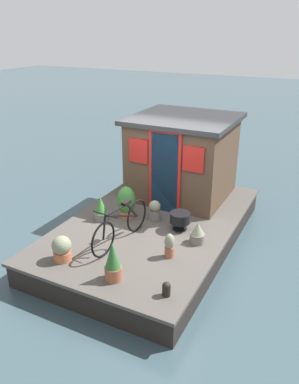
# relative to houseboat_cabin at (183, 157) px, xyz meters

# --- Properties ---
(ground_plane) EXTENTS (60.00, 60.00, 0.00)m
(ground_plane) POSITION_rel_houseboat_cabin_xyz_m (-1.46, 0.00, -1.44)
(ground_plane) COLOR #384C54
(houseboat_deck) EXTENTS (5.14, 3.15, 0.50)m
(houseboat_deck) POSITION_rel_houseboat_cabin_xyz_m (-1.46, 0.00, -1.19)
(houseboat_deck) COLOR #4C4742
(houseboat_deck) RESTS_ON ground_plane
(houseboat_cabin) EXTENTS (2.12, 2.24, 1.85)m
(houseboat_cabin) POSITION_rel_houseboat_cabin_xyz_m (0.00, 0.00, 0.00)
(houseboat_cabin) COLOR #4C3828
(houseboat_cabin) RESTS_ON houseboat_deck
(bicycle) EXTENTS (1.69, 0.50, 0.77)m
(bicycle) POSITION_rel_houseboat_cabin_xyz_m (-2.52, 0.14, -0.57)
(bicycle) COLOR black
(bicycle) RESTS_ON houseboat_deck
(potted_plant_basil) EXTENTS (0.27, 0.27, 0.66)m
(potted_plant_basil) POSITION_rel_houseboat_cabin_xyz_m (-3.54, -0.33, -0.62)
(potted_plant_basil) COLOR #935138
(potted_plant_basil) RESTS_ON houseboat_deck
(potted_plant_rosemary) EXTENTS (0.27, 0.27, 0.41)m
(potted_plant_rosemary) POSITION_rel_houseboat_cabin_xyz_m (-1.90, -1.10, -0.74)
(potted_plant_rosemary) COLOR slate
(potted_plant_rosemary) RESTS_ON houseboat_deck
(potted_plant_sage) EXTENTS (0.33, 0.33, 0.44)m
(potted_plant_sage) POSITION_rel_houseboat_cabin_xyz_m (-3.47, 0.73, -0.71)
(potted_plant_sage) COLOR #B2603D
(potted_plant_sage) RESTS_ON houseboat_deck
(potted_plant_succulent) EXTENTS (0.29, 0.29, 0.50)m
(potted_plant_succulent) POSITION_rel_houseboat_cabin_xyz_m (-1.93, 0.97, -0.69)
(potted_plant_succulent) COLOR slate
(potted_plant_succulent) RESTS_ON houseboat_deck
(potted_plant_geranium) EXTENTS (0.38, 0.38, 0.68)m
(potted_plant_geranium) POSITION_rel_houseboat_cabin_xyz_m (-1.60, 0.56, -0.60)
(potted_plant_geranium) COLOR #B2603D
(potted_plant_geranium) RESTS_ON houseboat_deck
(potted_plant_mint) EXTENTS (0.17, 0.17, 0.44)m
(potted_plant_mint) POSITION_rel_houseboat_cabin_xyz_m (-2.56, -0.84, -0.71)
(potted_plant_mint) COLOR #935138
(potted_plant_mint) RESTS_ON houseboat_deck
(potted_plant_fern) EXTENTS (0.24, 0.24, 0.42)m
(potted_plant_fern) POSITION_rel_houseboat_cabin_xyz_m (-1.44, -0.01, -0.72)
(potted_plant_fern) COLOR slate
(potted_plant_fern) RESTS_ON houseboat_deck
(charcoal_grill) EXTENTS (0.40, 0.40, 0.35)m
(charcoal_grill) POSITION_rel_houseboat_cabin_xyz_m (-1.58, -0.63, -0.69)
(charcoal_grill) COLOR black
(charcoal_grill) RESTS_ON houseboat_deck
(mooring_bollard) EXTENTS (0.13, 0.13, 0.23)m
(mooring_bollard) POSITION_rel_houseboat_cabin_xyz_m (-3.53, -1.23, -0.81)
(mooring_bollard) COLOR black
(mooring_bollard) RESTS_ON houseboat_deck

